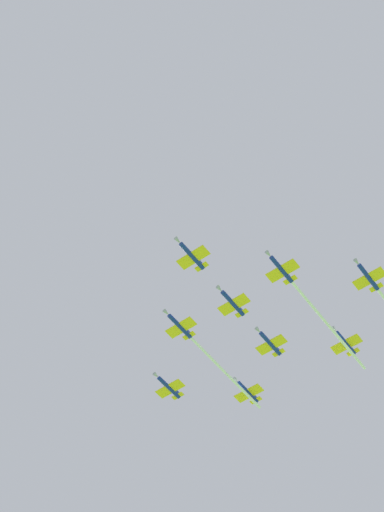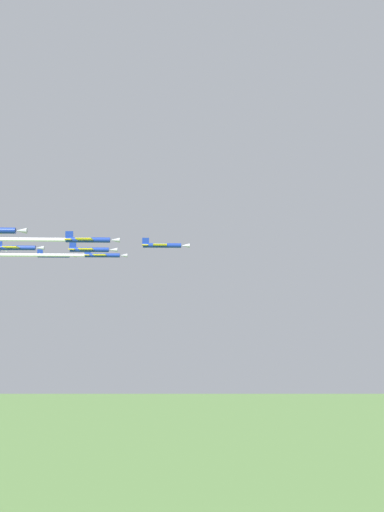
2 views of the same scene
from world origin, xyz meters
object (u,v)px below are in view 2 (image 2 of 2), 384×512
jet_starboard_outer (12,255)px  jet_lead (163,245)px  jet_port_inner (57,255)px  jet_port_trail (17,248)px  jet_port_outer (90,250)px  jet_starboard_inner (38,240)px

jet_starboard_outer → jet_lead: bearing=54.3°
jet_port_inner → jet_port_trail: 19.51m
jet_lead → jet_starboard_outer: (-59.19, 16.68, -0.13)m
jet_port_inner → jet_port_trail: (-0.99, -19.48, 0.50)m
jet_starboard_outer → jet_port_outer: bearing=40.0°
jet_lead → jet_starboard_outer: bearing=-125.7°
jet_port_inner → jet_port_outer: 21.69m
jet_lead → jet_port_outer: size_ratio=1.00×
jet_starboard_inner → jet_port_outer: size_ratio=3.63×
jet_port_inner → jet_port_trail: jet_port_trail is taller
jet_port_inner → jet_port_trail: bearing=-22.9°
jet_starboard_inner → jet_port_inner: bearing=-177.0°
jet_port_inner → jet_starboard_inner: size_ratio=1.09×
jet_port_inner → jet_starboard_outer: size_ratio=1.00×
jet_starboard_inner → jet_starboard_outer: bearing=-159.8°
jet_starboard_inner → jet_port_outer: jet_starboard_inner is taller
jet_starboard_inner → jet_port_outer: (3.54, 20.40, -0.75)m
jet_starboard_inner → jet_starboard_outer: size_ratio=0.92×
jet_lead → jet_port_trail: jet_lead is taller
jet_lead → jet_starboard_inner: 35.02m
jet_lead → jet_port_trail: bearing=-90.0°
jet_port_trail → jet_starboard_outer: bearing=-163.9°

